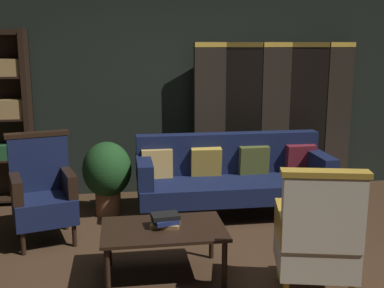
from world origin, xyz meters
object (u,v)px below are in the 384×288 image
Objects in this scene: velvet_couch at (232,174)px; armchair_wing_left at (42,191)px; armchair_gilt_accent at (317,237)px; potted_plant at (107,173)px; book_black_cloth at (165,216)px; coffee_table at (163,233)px; folding_screen at (275,116)px; book_tan_leather at (165,224)px; book_navy_cloth at (165,220)px.

velvet_couch is 2.03m from armchair_wing_left.
armchair_gilt_accent is 2.59m from potted_plant.
armchair_wing_left reaches higher than book_black_cloth.
velvet_couch is at bearing -6.03° from potted_plant.
book_black_cloth reaches higher than coffee_table.
velvet_couch is 2.04× the size of armchair_wing_left.
potted_plant is 1.59m from book_black_cloth.
folding_screen reaches higher than book_tan_leather.
armchair_wing_left reaches higher than potted_plant.
armchair_wing_left is (-2.17, 1.46, 0.00)m from armchair_gilt_accent.
armchair_gilt_accent is 1.20m from book_tan_leather.
armchair_wing_left is at bearing -155.92° from folding_screen.
book_black_cloth is (0.02, 0.03, 0.14)m from coffee_table.
velvet_couch is at bearing 57.27° from book_navy_cloth.
book_black_cloth reaches higher than book_navy_cloth.
armchair_gilt_accent is at bearing -101.60° from folding_screen.
armchair_gilt_accent is 4.57× the size of book_tan_leather.
armchair_wing_left is at bearing 140.51° from book_navy_cloth.
coffee_table is at bearing 154.23° from armchair_gilt_accent.
coffee_table is at bearing -122.77° from velvet_couch.
velvet_couch is at bearing 57.23° from coffee_table.
armchair_gilt_accent is 1.25× the size of potted_plant.
folding_screen is at bearing 52.74° from coffee_table.
coffee_table is 1.21m from armchair_gilt_accent.
book_tan_leather is (1.10, -0.91, -0.05)m from armchair_wing_left.
velvet_couch reaches higher than book_navy_cloth.
potted_plant is (-1.57, 2.06, -0.01)m from armchair_gilt_accent.
book_navy_cloth reaches higher than coffee_table.
potted_plant is 4.38× the size of book_navy_cloth.
folding_screen is at bearing 45.72° from velvet_couch.
velvet_couch is 2.04× the size of armchair_gilt_accent.
book_black_cloth is at bearing -39.49° from armchair_wing_left.
book_navy_cloth is at bearing 0.00° from book_tan_leather.
velvet_couch reaches higher than book_black_cloth.
folding_screen reaches higher than book_black_cloth.
book_navy_cloth is (0.02, 0.03, 0.10)m from coffee_table.
folding_screen is at bearing 78.40° from armchair_gilt_accent.
book_navy_cloth reaches higher than book_tan_leather.
velvet_couch is at bearing 57.27° from book_tan_leather.
book_tan_leather is at bearing 54.76° from coffee_table.
potted_plant is (0.60, 0.60, -0.01)m from armchair_wing_left.
potted_plant is at bearing 127.27° from armchair_gilt_accent.
book_black_cloth is (-1.07, 0.55, 0.02)m from armchair_gilt_accent.
book_tan_leather is (0.02, 0.03, 0.06)m from coffee_table.
book_navy_cloth is (0.50, -1.51, -0.01)m from potted_plant.
folding_screen is 2.77m from coffee_table.
book_tan_leather is (-0.88, -1.37, -0.02)m from velvet_couch.
potted_plant is 1.59m from book_tan_leather.
folding_screen reaches higher than velvet_couch.
folding_screen is 2.13× the size of coffee_table.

